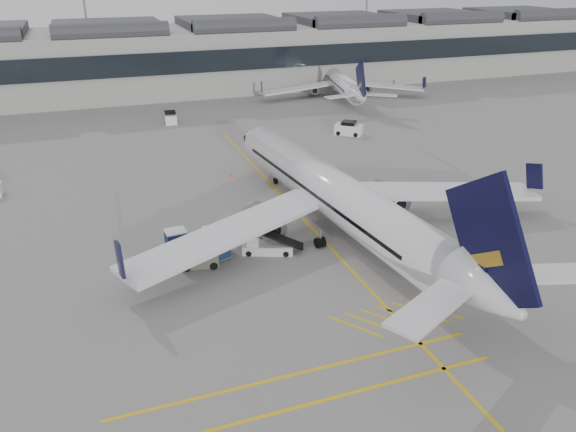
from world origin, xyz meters
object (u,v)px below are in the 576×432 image
object	(u,v)px
belt_loader	(266,245)
ramp_agent_b	(256,234)
ramp_agent_a	(279,233)
baggage_cart_a	(214,240)
airliner_main	(338,197)
pushback_tug	(200,257)

from	to	relation	value
belt_loader	ramp_agent_b	world-z (taller)	belt_loader
ramp_agent_a	baggage_cart_a	bearing A→B (deg)	145.18
airliner_main	pushback_tug	world-z (taller)	airliner_main
ramp_agent_b	pushback_tug	world-z (taller)	ramp_agent_b
airliner_main	ramp_agent_a	bearing A→B (deg)	179.77
belt_loader	ramp_agent_a	xyz separation A→B (m)	(1.41, 1.01, 0.40)
airliner_main	pushback_tug	bearing A→B (deg)	-176.71
belt_loader	baggage_cart_a	distance (m)	4.30
belt_loader	ramp_agent_b	bearing A→B (deg)	122.02
belt_loader	baggage_cart_a	xyz separation A→B (m)	(-4.00, 1.53, 0.49)
pushback_tug	belt_loader	bearing A→B (deg)	16.01
airliner_main	belt_loader	distance (m)	7.60
belt_loader	baggage_cart_a	size ratio (longest dim) A/B	2.27
baggage_cart_a	airliner_main	bearing A→B (deg)	13.70
ramp_agent_a	ramp_agent_b	distance (m)	1.95
ramp_agent_a	pushback_tug	distance (m)	7.09
belt_loader	ramp_agent_a	world-z (taller)	belt_loader
baggage_cart_a	ramp_agent_a	distance (m)	5.43
baggage_cart_a	ramp_agent_b	distance (m)	3.68
airliner_main	pushback_tug	xyz separation A→B (m)	(-12.48, -1.87, -2.61)
ramp_agent_a	pushback_tug	bearing A→B (deg)	161.91
airliner_main	ramp_agent_a	xyz separation A→B (m)	(-5.53, -0.48, -2.33)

